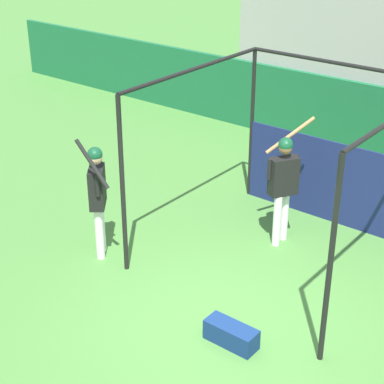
% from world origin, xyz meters
% --- Properties ---
extents(ground_plane, '(60.00, 60.00, 0.00)m').
position_xyz_m(ground_plane, '(0.00, 0.00, 0.00)').
color(ground_plane, '#477F38').
extents(batting_cage, '(3.37, 3.41, 2.78)m').
position_xyz_m(batting_cage, '(-0.26, 2.98, 1.22)').
color(batting_cage, black).
rests_on(batting_cage, ground).
extents(player_batter, '(0.63, 0.97, 2.00)m').
position_xyz_m(player_batter, '(-0.52, 2.38, 1.11)').
color(player_batter, white).
rests_on(player_batter, ground).
extents(player_waiting, '(0.73, 0.64, 2.06)m').
position_xyz_m(player_waiting, '(-2.51, 0.28, 1.11)').
color(player_waiting, white).
rests_on(player_waiting, ground).
extents(equipment_bag, '(0.70, 0.28, 0.28)m').
position_xyz_m(equipment_bag, '(0.36, -0.23, 0.14)').
color(equipment_bag, navy).
rests_on(equipment_bag, ground).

